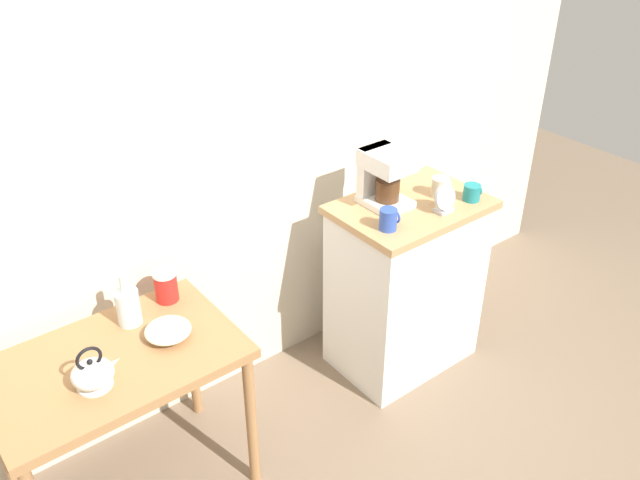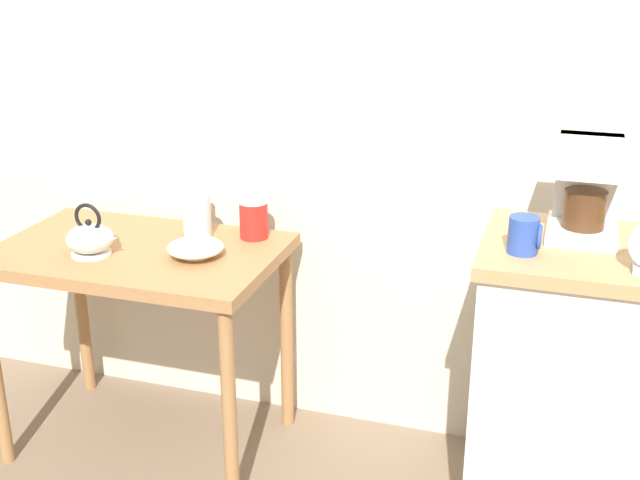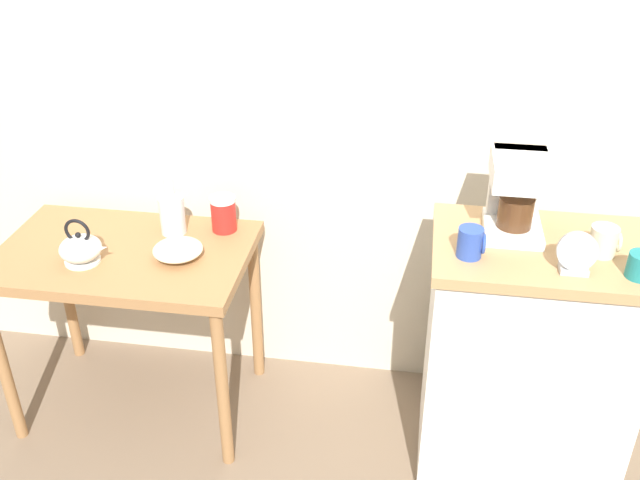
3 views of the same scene
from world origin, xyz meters
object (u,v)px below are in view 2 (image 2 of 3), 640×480
Objects in this scene: teakettle at (91,239)px; coffee_maker at (587,183)px; mug_blue at (524,235)px; canister_enamel at (254,218)px; bowl_stoneware at (195,248)px; glass_carafe_vase at (197,214)px.

teakettle is 1.47m from coffee_maker.
teakettle is 1.31m from mug_blue.
mug_blue reaches higher than canister_enamel.
bowl_stoneware is 0.79× the size of glass_carafe_vase.
coffee_maker reaches higher than teakettle.
glass_carafe_vase reaches higher than bowl_stoneware.
bowl_stoneware is at bearing -116.01° from canister_enamel.
canister_enamel is 0.52× the size of coffee_maker.
mug_blue is at bearing -125.96° from coffee_maker.
glass_carafe_vase is at bearing 163.65° from mug_blue.
canister_enamel is (0.42, 0.30, 0.01)m from teakettle.
coffee_maker reaches higher than canister_enamel.
teakettle is 0.68× the size of coffee_maker.
bowl_stoneware is at bearing -177.34° from coffee_maker.
coffee_maker reaches higher than bowl_stoneware.
bowl_stoneware is at bearing -66.38° from glass_carafe_vase.
bowl_stoneware is 1.84× the size of mug_blue.
teakettle is at bearing -166.01° from bowl_stoneware.
coffee_maker is at bearing -9.28° from canister_enamel.
coffee_maker is (1.02, -0.17, 0.26)m from canister_enamel.
bowl_stoneware is 1.16m from coffee_maker.
mug_blue is (1.06, -0.31, 0.15)m from glass_carafe_vase.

